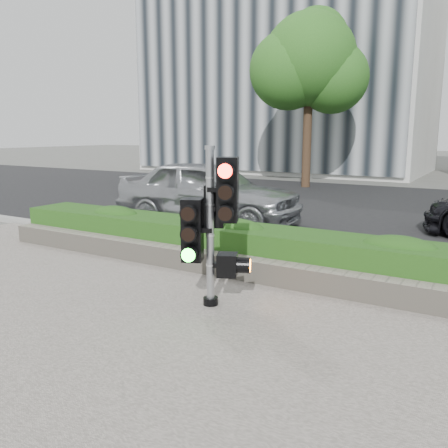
{
  "coord_description": "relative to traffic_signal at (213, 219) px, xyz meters",
  "views": [
    {
      "loc": [
        2.71,
        -4.46,
        2.31
      ],
      "look_at": [
        -0.29,
        0.6,
        1.17
      ],
      "focal_mm": 38.0,
      "sensor_mm": 36.0,
      "label": 1
    }
  ],
  "objects": [
    {
      "name": "tree_left",
      "position": [
        -4.01,
        13.87,
        3.85
      ],
      "size": [
        4.61,
        4.03,
        7.34
      ],
      "color": "black",
      "rests_on": "ground"
    },
    {
      "name": "building_left",
      "position": [
        -8.49,
        22.31,
        6.3
      ],
      "size": [
        16.0,
        9.0,
        15.0
      ],
      "primitive_type": "cube",
      "color": "#B7B7B2",
      "rests_on": "ground"
    },
    {
      "name": "traffic_signal",
      "position": [
        0.0,
        0.0,
        0.0
      ],
      "size": [
        0.77,
        0.69,
        2.11
      ],
      "rotation": [
        0.0,
        0.0,
        0.42
      ],
      "color": "black",
      "rests_on": "sidewalk"
    },
    {
      "name": "stone_wall",
      "position": [
        0.51,
        1.21,
        -1.0
      ],
      "size": [
        12.0,
        0.32,
        0.34
      ],
      "primitive_type": "cube",
      "color": "gray",
      "rests_on": "sidewalk"
    },
    {
      "name": "curb",
      "position": [
        0.51,
        2.46,
        -1.14
      ],
      "size": [
        60.0,
        0.25,
        0.12
      ],
      "primitive_type": "cube",
      "color": "gray",
      "rests_on": "ground"
    },
    {
      "name": "ground",
      "position": [
        0.51,
        -0.69,
        -1.2
      ],
      "size": [
        120.0,
        120.0,
        0.0
      ],
      "primitive_type": "plane",
      "color": "#51514C",
      "rests_on": "ground"
    },
    {
      "name": "hedge",
      "position": [
        0.51,
        1.86,
        -0.83
      ],
      "size": [
        12.0,
        1.0,
        0.68
      ],
      "primitive_type": "cube",
      "color": "#357824",
      "rests_on": "sidewalk"
    },
    {
      "name": "road",
      "position": [
        0.51,
        9.31,
        -1.19
      ],
      "size": [
        60.0,
        13.0,
        0.02
      ],
      "primitive_type": "cube",
      "color": "black",
      "rests_on": "ground"
    },
    {
      "name": "car_silver",
      "position": [
        -3.19,
        4.89,
        -0.37
      ],
      "size": [
        4.87,
        2.25,
        1.62
      ],
      "primitive_type": "imported",
      "rotation": [
        0.0,
        0.0,
        1.64
      ],
      "color": "#A2A4A9",
      "rests_on": "road"
    }
  ]
}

